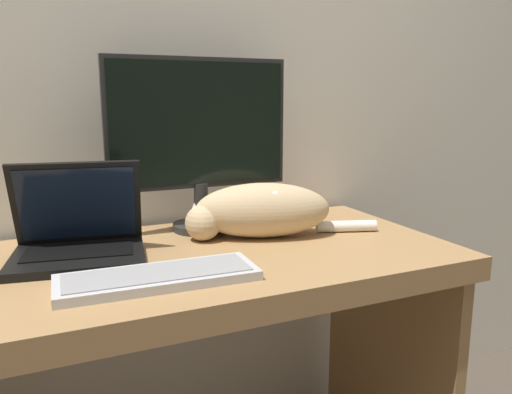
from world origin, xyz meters
The scene contains 7 objects.
wall_back centered at (0.00, 0.69, 1.30)m, with size 6.40×0.06×2.60m.
desk centered at (0.00, 0.32, 0.60)m, with size 1.31×0.63×0.78m.
monitor centered at (0.10, 0.53, 1.05)m, with size 0.52×0.17×0.48m.
laptop centered at (-0.25, 0.39, 0.82)m, with size 0.33×0.27×0.23m.
external_keyboard centered at (-0.12, 0.16, 0.79)m, with size 0.42×0.16×0.02m.
cat centered at (0.22, 0.39, 0.85)m, with size 0.53×0.26×0.15m.
small_toy centered at (0.45, 0.53, 0.80)m, with size 0.05×0.05×0.05m.
Camera 1 is at (-0.33, -0.81, 1.15)m, focal length 35.00 mm.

